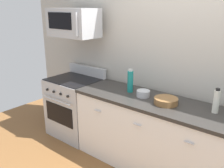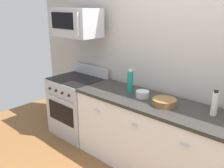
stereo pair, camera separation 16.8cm
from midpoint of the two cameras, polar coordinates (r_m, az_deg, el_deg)
The scene contains 8 objects.
back_wall at distance 2.99m, azimuth 17.28°, elevation 5.03°, with size 5.66×0.10×2.70m, color #B7B2A8.
counter_unit at distance 2.96m, azimuth 12.57°, elevation -13.33°, with size 2.57×0.66×0.92m.
range_oven at distance 3.88m, azimuth -9.89°, elevation -5.23°, with size 0.76×0.69×1.07m.
microwave at distance 3.61m, azimuth -10.46°, elevation 14.06°, with size 0.74×0.44×0.40m.
bottle_vinegar_white at distance 2.67m, azimuth 21.77°, elevation -3.82°, with size 0.06×0.06×0.27m.
bottle_sparkling_teal at distance 3.08m, azimuth 2.80°, elevation 0.67°, with size 0.08×0.08×0.30m.
bowl_steel_prep at distance 2.96m, azimuth 5.79°, elevation -2.23°, with size 0.16×0.16×0.08m.
bowl_wooden_salad at distance 2.78m, azimuth 10.95°, elevation -3.90°, with size 0.27×0.27×0.07m.
Camera 1 is at (0.99, -2.37, 1.98)m, focal length 38.70 mm.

